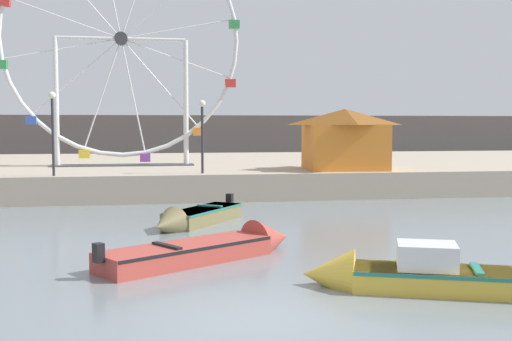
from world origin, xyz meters
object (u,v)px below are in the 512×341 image
object	(u,v)px
motorboat_olive_wood	(192,218)
promenade_lamp_near	(53,120)
ferris_wheel_white_frame	(121,43)
promenade_lamp_far	(202,125)
carnival_booth_orange_canopy	(345,138)
motorboat_mustard_yellow	(410,275)
motorboat_faded_red	(218,247)

from	to	relation	value
motorboat_olive_wood	promenade_lamp_near	distance (m)	9.53
ferris_wheel_white_frame	promenade_lamp_far	distance (m)	8.45
carnival_booth_orange_canopy	motorboat_olive_wood	bearing A→B (deg)	-129.62
motorboat_mustard_yellow	ferris_wheel_white_frame	bearing A→B (deg)	-52.34
promenade_lamp_far	ferris_wheel_white_frame	bearing A→B (deg)	122.36
promenade_lamp_near	promenade_lamp_far	xyz separation A→B (m)	(6.57, 0.38, -0.18)
motorboat_faded_red	motorboat_olive_wood	world-z (taller)	motorboat_faded_red
carnival_booth_orange_canopy	motorboat_faded_red	bearing A→B (deg)	-115.52
motorboat_olive_wood	promenade_lamp_far	bearing A→B (deg)	-152.20
motorboat_mustard_yellow	promenade_lamp_far	bearing A→B (deg)	-58.89
motorboat_olive_wood	promenade_lamp_near	bearing A→B (deg)	-105.69
motorboat_faded_red	promenade_lamp_near	size ratio (longest dim) A/B	1.55
motorboat_olive_wood	carnival_booth_orange_canopy	xyz separation A→B (m)	(8.21, 8.64, 2.56)
motorboat_faded_red	motorboat_mustard_yellow	xyz separation A→B (m)	(3.66, -3.96, 0.05)
motorboat_olive_wood	motorboat_mustard_yellow	world-z (taller)	motorboat_mustard_yellow
motorboat_olive_wood	carnival_booth_orange_canopy	size ratio (longest dim) A/B	1.03
motorboat_faded_red	promenade_lamp_far	bearing A→B (deg)	54.20
motorboat_mustard_yellow	carnival_booth_orange_canopy	world-z (taller)	carnival_booth_orange_canopy
motorboat_mustard_yellow	promenade_lamp_near	size ratio (longest dim) A/B	1.43
motorboat_mustard_yellow	promenade_lamp_far	distance (m)	17.16
ferris_wheel_white_frame	carnival_booth_orange_canopy	bearing A→B (deg)	-23.14
ferris_wheel_white_frame	promenade_lamp_near	bearing A→B (deg)	-112.78
ferris_wheel_white_frame	promenade_lamp_far	xyz separation A→B (m)	(3.85, -6.08, -4.42)
motorboat_faded_red	motorboat_mustard_yellow	world-z (taller)	motorboat_mustard_yellow
carnival_booth_orange_canopy	promenade_lamp_far	size ratio (longest dim) A/B	1.32
ferris_wheel_white_frame	promenade_lamp_near	world-z (taller)	ferris_wheel_white_frame
motorboat_mustard_yellow	promenade_lamp_near	distance (m)	19.12
motorboat_olive_wood	promenade_lamp_near	xyz separation A→B (m)	(-5.61, 6.92, 3.41)
motorboat_faded_red	ferris_wheel_white_frame	size ratio (longest dim) A/B	0.43
promenade_lamp_near	promenade_lamp_far	size ratio (longest dim) A/B	1.09
ferris_wheel_white_frame	motorboat_mustard_yellow	bearing A→B (deg)	-73.12
motorboat_olive_wood	motorboat_mustard_yellow	xyz separation A→B (m)	(3.98, -9.28, 0.04)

